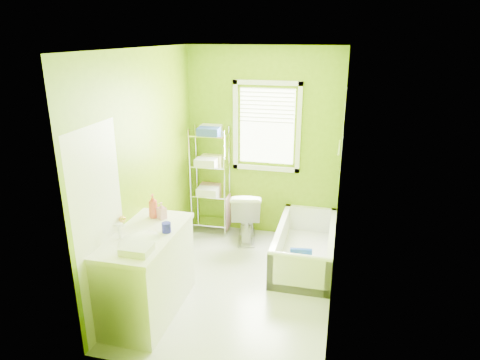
% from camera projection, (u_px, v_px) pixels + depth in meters
% --- Properties ---
extents(ground, '(2.90, 2.90, 0.00)m').
position_uv_depth(ground, '(237.00, 284.00, 4.93)').
color(ground, silver).
rests_on(ground, ground).
extents(room_envelope, '(2.14, 2.94, 2.62)m').
position_uv_depth(room_envelope, '(237.00, 155.00, 4.43)').
color(room_envelope, '#6C9307').
rests_on(room_envelope, ground).
extents(window, '(0.92, 0.05, 1.22)m').
position_uv_depth(window, '(267.00, 122.00, 5.70)').
color(window, white).
rests_on(window, ground).
extents(door, '(0.09, 0.80, 2.00)m').
position_uv_depth(door, '(101.00, 233.00, 3.92)').
color(door, white).
rests_on(door, ground).
extents(right_wall_decor, '(0.04, 1.48, 1.17)m').
position_uv_depth(right_wall_decor, '(337.00, 184.00, 4.25)').
color(right_wall_decor, '#42070C').
rests_on(right_wall_decor, ground).
extents(bathtub, '(0.70, 1.50, 0.49)m').
position_uv_depth(bathtub, '(305.00, 252.00, 5.32)').
color(bathtub, white).
rests_on(bathtub, ground).
extents(toilet, '(0.54, 0.78, 0.73)m').
position_uv_depth(toilet, '(246.00, 215.00, 5.90)').
color(toilet, white).
rests_on(toilet, ground).
extents(vanity, '(0.61, 1.18, 1.15)m').
position_uv_depth(vanity, '(147.00, 271.00, 4.30)').
color(vanity, white).
rests_on(vanity, ground).
extents(wire_shelf_unit, '(0.53, 0.42, 1.55)m').
position_uv_depth(wire_shelf_unit, '(211.00, 169.00, 5.96)').
color(wire_shelf_unit, silver).
rests_on(wire_shelf_unit, ground).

